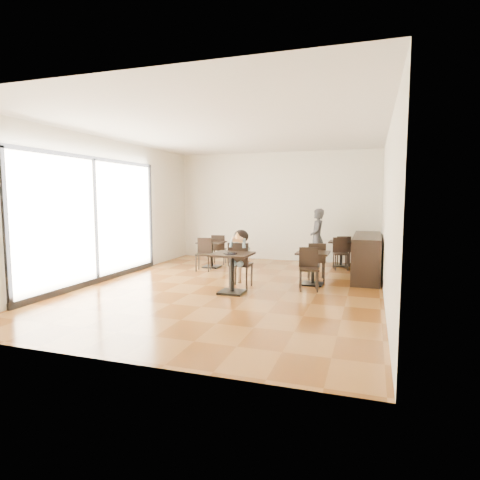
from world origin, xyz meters
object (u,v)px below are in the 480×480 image
at_px(child_chair, 241,265).
at_px(chair_mid_a, 316,261).
at_px(adult_patron, 317,238).
at_px(cafe_table_mid, 313,268).
at_px(chair_mid_b, 309,269).
at_px(chair_back_b, 341,254).
at_px(child_table, 232,273).
at_px(chair_back_a, 343,251).
at_px(cafe_table_back, 341,254).
at_px(child, 241,259).
at_px(cafe_table_left, 212,254).
at_px(chair_left_a, 219,249).
at_px(chair_left_b, 203,255).

relative_size(child_chair, chair_mid_a, 1.11).
height_order(adult_patron, cafe_table_mid, adult_patron).
height_order(chair_mid_b, chair_back_b, chair_mid_b).
relative_size(child_table, chair_back_a, 0.96).
height_order(adult_patron, cafe_table_back, adult_patron).
bearing_deg(adult_patron, child, -35.29).
bearing_deg(chair_back_a, chair_mid_b, 68.39).
height_order(cafe_table_left, chair_back_a, chair_back_a).
distance_m(child_chair, chair_left_a, 2.99).
distance_m(child_chair, chair_left_b, 2.11).
height_order(cafe_table_left, cafe_table_back, cafe_table_left).
bearing_deg(cafe_table_mid, cafe_table_left, 155.20).
height_order(child_chair, chair_mid_b, child_chair).
bearing_deg(child_table, adult_patron, 71.72).
distance_m(child_chair, chair_mid_a, 1.88).
relative_size(child, adult_patron, 0.76).
bearing_deg(chair_left_b, chair_mid_a, -16.10).
height_order(chair_left_b, chair_back_b, chair_left_b).
relative_size(child, chair_mid_a, 1.40).
xyz_separation_m(cafe_table_mid, chair_back_b, (0.44, 2.06, 0.06)).
relative_size(adult_patron, chair_mid_a, 1.84).
distance_m(child_table, chair_mid_b, 1.56).
bearing_deg(child_chair, chair_back_a, -118.16).
height_order(child_table, child_chair, child_chair).
bearing_deg(child_chair, adult_patron, -111.33).
distance_m(chair_left_a, chair_left_b, 1.10).
height_order(child_table, adult_patron, adult_patron).
bearing_deg(child_table, cafe_table_back, 65.07).
xyz_separation_m(chair_left_a, chair_back_b, (3.32, 0.18, -0.00)).
height_order(child_table, chair_mid_a, chair_mid_a).
distance_m(child_chair, cafe_table_mid, 1.57).
height_order(adult_patron, cafe_table_left, adult_patron).
xyz_separation_m(chair_mid_b, chair_left_a, (-2.88, 2.43, -0.01)).
relative_size(child, cafe_table_mid, 1.68).
bearing_deg(adult_patron, chair_left_a, -94.92).
xyz_separation_m(adult_patron, chair_mid_b, (0.21, -2.86, -0.36)).
bearing_deg(child_table, child_chair, 90.00).
relative_size(chair_mid_b, chair_back_a, 1.04).
distance_m(child, adult_patron, 3.25).
bearing_deg(chair_left_a, child_chair, 108.41).
bearing_deg(child_table, chair_back_a, 65.24).
bearing_deg(chair_back_b, cafe_table_mid, -115.95).
distance_m(child_table, chair_back_a, 4.37).
distance_m(cafe_table_left, cafe_table_back, 3.53).
bearing_deg(chair_back_b, chair_left_b, -172.96).
bearing_deg(chair_back_a, chair_back_b, 76.03).
xyz_separation_m(child_chair, child, (0.00, 0.00, 0.12)).
distance_m(chair_left_a, chair_back_a, 3.42).
bearing_deg(chair_mid_b, adult_patron, 81.77).
height_order(child, cafe_table_mid, child).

